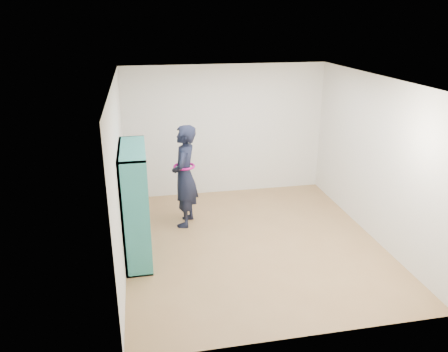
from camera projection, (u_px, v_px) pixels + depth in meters
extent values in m
plane|color=#976F44|center=(253.00, 243.00, 7.07)|extent=(4.50, 4.50, 0.00)
plane|color=white|center=(257.00, 80.00, 6.17)|extent=(4.50, 4.50, 0.00)
cube|color=silver|center=(120.00, 176.00, 6.26)|extent=(0.02, 4.50, 2.60)
cube|color=silver|center=(375.00, 159.00, 6.98)|extent=(0.02, 4.50, 2.60)
cube|color=silver|center=(225.00, 131.00, 8.69)|extent=(4.00, 0.02, 2.60)
cube|color=silver|center=(310.00, 236.00, 4.55)|extent=(4.00, 0.02, 2.60)
cube|color=teal|center=(136.00, 222.00, 5.86)|extent=(0.37, 0.03, 1.71)
cube|color=teal|center=(136.00, 188.00, 7.01)|extent=(0.37, 0.03, 1.71)
cube|color=teal|center=(140.00, 253.00, 6.73)|extent=(0.37, 1.28, 0.03)
cube|color=teal|center=(132.00, 148.00, 6.14)|extent=(0.37, 1.28, 0.03)
cube|color=teal|center=(124.00, 204.00, 6.40)|extent=(0.03, 1.28, 1.71)
cube|color=teal|center=(136.00, 209.00, 6.25)|extent=(0.35, 0.03, 1.66)
cube|color=teal|center=(136.00, 198.00, 6.62)|extent=(0.35, 0.03, 1.66)
cube|color=teal|center=(138.00, 228.00, 6.58)|extent=(0.35, 1.23, 0.03)
cube|color=teal|center=(136.00, 203.00, 6.44)|extent=(0.35, 1.23, 0.03)
cube|color=teal|center=(134.00, 177.00, 6.29)|extent=(0.35, 1.23, 0.03)
cube|color=beige|center=(141.00, 263.00, 6.32)|extent=(0.24, 0.15, 0.09)
cube|color=black|center=(140.00, 234.00, 6.10)|extent=(0.19, 0.17, 0.26)
cube|color=maroon|center=(138.00, 206.00, 5.95)|extent=(0.19, 0.17, 0.29)
cube|color=silver|center=(135.00, 184.00, 5.90)|extent=(0.24, 0.15, 0.06)
cube|color=navy|center=(141.00, 246.00, 6.62)|extent=(0.19, 0.17, 0.27)
cube|color=brown|center=(139.00, 220.00, 6.47)|extent=(0.19, 0.17, 0.32)
cube|color=#BFB28C|center=(137.00, 200.00, 6.41)|extent=(0.24, 0.15, 0.09)
cube|color=#26594C|center=(135.00, 170.00, 6.20)|extent=(0.19, 0.17, 0.22)
cube|color=beige|center=(141.00, 233.00, 6.99)|extent=(0.19, 0.17, 0.30)
cube|color=black|center=(139.00, 214.00, 6.94)|extent=(0.24, 0.15, 0.06)
cube|color=maroon|center=(137.00, 187.00, 6.72)|extent=(0.19, 0.17, 0.23)
cube|color=silver|center=(135.00, 159.00, 6.56)|extent=(0.19, 0.17, 0.29)
imported|color=black|center=(185.00, 176.00, 7.41)|extent=(0.61, 0.75, 1.78)
torus|color=#B70E7A|center=(184.00, 166.00, 7.35)|extent=(0.46, 0.46, 0.04)
cube|color=silver|center=(178.00, 168.00, 7.46)|extent=(0.03, 0.09, 0.13)
cube|color=black|center=(178.00, 168.00, 7.46)|extent=(0.03, 0.09, 0.12)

